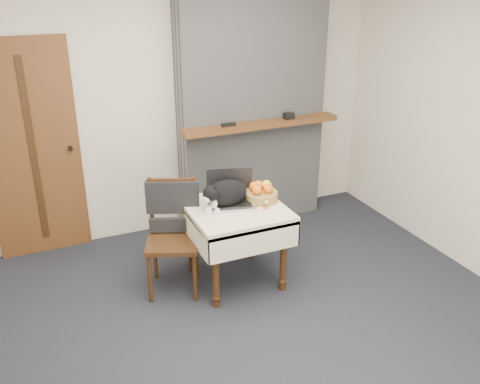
% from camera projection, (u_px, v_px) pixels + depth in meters
% --- Properties ---
extents(ground, '(4.50, 4.50, 0.00)m').
position_uv_depth(ground, '(245.00, 337.00, 3.96)').
color(ground, black).
rests_on(ground, ground).
extents(room_shell, '(4.52, 4.01, 2.61)m').
position_uv_depth(room_shell, '(218.00, 88.00, 3.65)').
color(room_shell, beige).
rests_on(room_shell, ground).
extents(door, '(0.82, 0.10, 2.00)m').
position_uv_depth(door, '(33.00, 151.00, 4.78)').
color(door, brown).
rests_on(door, ground).
extents(chimney, '(1.62, 0.48, 2.60)m').
position_uv_depth(chimney, '(252.00, 99.00, 5.33)').
color(chimney, gray).
rests_on(chimney, ground).
extents(side_table, '(0.78, 0.78, 0.70)m').
position_uv_depth(side_table, '(236.00, 219.00, 4.45)').
color(side_table, '#39210F').
rests_on(side_table, ground).
extents(laptop, '(0.46, 0.42, 0.29)m').
position_uv_depth(laptop, '(231.00, 195.00, 4.46)').
color(laptop, '#B7B7BC').
rests_on(laptop, side_table).
extents(cat, '(0.54, 0.34, 0.26)m').
position_uv_depth(cat, '(227.00, 193.00, 4.39)').
color(cat, black).
rests_on(cat, side_table).
extents(cream_jar, '(0.06, 0.06, 0.06)m').
position_uv_depth(cream_jar, '(208.00, 209.00, 4.29)').
color(cream_jar, white).
rests_on(cream_jar, side_table).
extents(pill_bottle, '(0.03, 0.03, 0.07)m').
position_uv_depth(pill_bottle, '(266.00, 205.00, 4.36)').
color(pill_bottle, '#9F4713').
rests_on(pill_bottle, side_table).
extents(fruit_basket, '(0.28, 0.28, 0.16)m').
position_uv_depth(fruit_basket, '(261.00, 193.00, 4.51)').
color(fruit_basket, '#A47F42').
rests_on(fruit_basket, side_table).
extents(desk_clutter, '(0.13, 0.05, 0.01)m').
position_uv_depth(desk_clutter, '(250.00, 204.00, 4.46)').
color(desk_clutter, black).
rests_on(desk_clutter, side_table).
extents(chair, '(0.55, 0.54, 0.95)m').
position_uv_depth(chair, '(173.00, 220.00, 4.40)').
color(chair, '#39210F').
rests_on(chair, ground).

